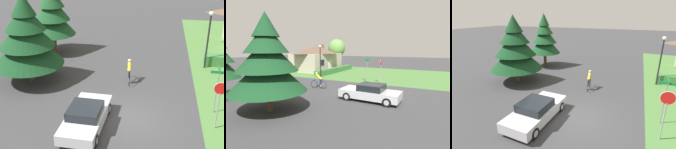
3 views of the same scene
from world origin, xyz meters
TOP-DOWN VIEW (x-y plane):
  - ground_plane at (0.00, 0.00)m, footprint 140.00×140.00m
  - grass_verge_right at (11.92, 4.00)m, footprint 16.00×36.00m
  - cottage_house at (11.51, 12.95)m, footprint 9.29×6.52m
  - hedge_row at (10.57, 8.56)m, footprint 11.20×0.90m
  - sedan_left_lane at (-2.14, -1.19)m, footprint 2.09×4.52m
  - cyclist at (-0.48, 4.55)m, footprint 0.44×1.73m
  - stop_sign at (4.57, -0.27)m, footprint 0.69×0.07m
  - street_lamp at (4.92, 7.88)m, footprint 0.32×0.32m
  - street_name_sign at (4.72, 1.35)m, footprint 0.90×0.90m
  - conifer_tall_near at (-7.21, 3.73)m, footprint 4.71×4.71m
  - deciduous_tree_right at (17.11, 11.85)m, footprint 3.40×3.40m

SIDE VIEW (x-z plane):
  - ground_plane at x=0.00m, z-range 0.00..0.00m
  - grass_verge_right at x=11.92m, z-range 0.00..0.01m
  - hedge_row at x=10.57m, z-range 0.00..0.82m
  - sedan_left_lane at x=-2.14m, z-range -0.02..1.26m
  - cyclist at x=-0.48m, z-range -0.05..1.56m
  - stop_sign at x=4.57m, z-range 0.54..3.23m
  - street_name_sign at x=4.72m, z-range 0.53..3.28m
  - cottage_house at x=11.51m, z-range -0.04..4.63m
  - street_lamp at x=4.92m, z-range 0.65..5.06m
  - conifer_tall_near at x=-7.21m, z-range 0.10..6.16m
  - deciduous_tree_right at x=17.11m, z-range 1.07..6.82m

